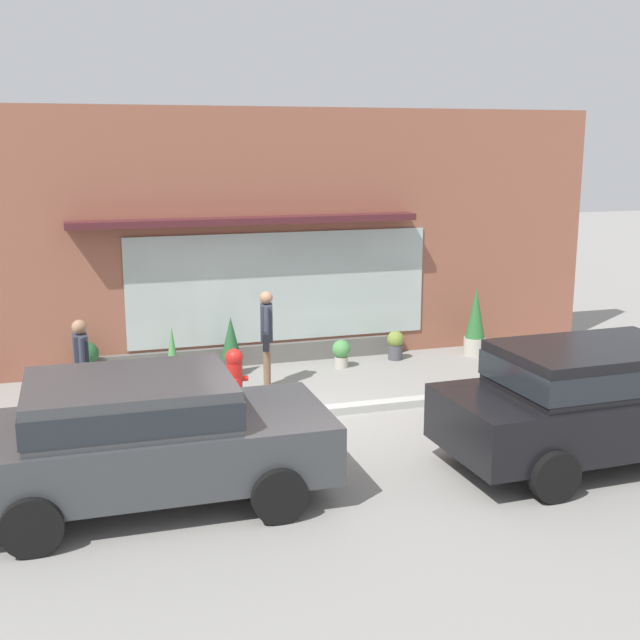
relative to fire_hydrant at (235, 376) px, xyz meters
The scene contains 14 objects.
ground_plane 1.14m from the fire_hydrant, 46.77° to the right, with size 60.00×60.00×0.00m, color gray.
curb_strip 1.27m from the fire_hydrant, 53.30° to the right, with size 14.00×0.24×0.12m, color #B2B2AD.
storefront 3.13m from the fire_hydrant, 73.23° to the left, with size 14.00×0.81×4.68m.
fire_hydrant is the anchor object (origin of this frame).
pedestrian_with_handbag 1.07m from the fire_hydrant, 43.45° to the left, with size 0.29×0.65×1.66m.
pedestrian_passerby 2.39m from the fire_hydrant, behind, with size 0.22×0.50×1.59m.
parked_car_dark_gray 3.72m from the fire_hydrant, 117.61° to the right, with size 4.12×2.10×1.49m.
parked_car_black 5.53m from the fire_hydrant, 43.17° to the right, with size 4.39×2.01×1.56m.
potted_plant_window_right 3.86m from the fire_hydrant, 26.23° to the left, with size 0.32×0.32×0.56m.
potted_plant_doorstep 5.33m from the fire_hydrant, 17.48° to the left, with size 0.42×0.42×1.31m.
potted_plant_by_entrance 2.91m from the fire_hydrant, 138.81° to the left, with size 0.41×0.41×0.71m.
potted_plant_low_front 1.83m from the fire_hydrant, 114.66° to the left, with size 0.24×0.24×0.95m.
potted_plant_corner_tall 2.73m from the fire_hydrant, 32.91° to the left, with size 0.34×0.34×0.52m.
potted_plant_window_left 1.61m from the fire_hydrant, 80.61° to the left, with size 0.39×0.39×1.06m.
Camera 1 is at (-3.13, -11.46, 4.07)m, focal length 45.76 mm.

